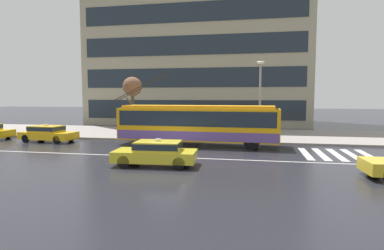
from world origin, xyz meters
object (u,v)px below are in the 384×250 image
at_px(trolleybus, 198,124).
at_px(street_tree_bare, 132,88).
at_px(taxi_queued_behind_bus, 48,133).
at_px(pedestrian_at_shelter, 230,118).
at_px(taxi_oncoming_near, 156,152).
at_px(pedestrian_walking_past, 198,120).
at_px(pedestrian_waiting_by_pole, 150,118).
at_px(street_lamp, 260,93).
at_px(bus_shelter, 186,115).
at_px(pedestrian_approaching_curb, 186,119).

bearing_deg(trolleybus, street_tree_bare, 152.98).
relative_size(taxi_queued_behind_bus, pedestrian_at_shelter, 2.28).
xyz_separation_m(taxi_oncoming_near, pedestrian_walking_past, (0.37, 10.21, 0.93)).
xyz_separation_m(pedestrian_waiting_by_pole, street_lamp, (9.19, -1.02, 2.05)).
bearing_deg(pedestrian_walking_past, pedestrian_waiting_by_pole, 175.59).
relative_size(pedestrian_at_shelter, street_tree_bare, 0.39).
height_order(trolleybus, taxi_oncoming_near, trolleybus).
relative_size(taxi_queued_behind_bus, pedestrian_waiting_by_pole, 2.29).
height_order(pedestrian_at_shelter, street_tree_bare, street_tree_bare).
bearing_deg(street_lamp, street_tree_bare, 175.91).
xyz_separation_m(pedestrian_walking_past, street_tree_bare, (-5.66, 0.07, 2.60)).
bearing_deg(street_tree_bare, taxi_oncoming_near, -62.74).
relative_size(trolleybus, taxi_queued_behind_bus, 2.89).
distance_m(pedestrian_at_shelter, street_tree_bare, 8.63).
xyz_separation_m(pedestrian_at_shelter, street_lamp, (2.43, -1.84, 2.05)).
xyz_separation_m(trolleybus, pedestrian_walking_past, (-0.56, 3.11, 0.03)).
bearing_deg(taxi_oncoming_near, pedestrian_waiting_by_pole, 110.12).
bearing_deg(taxi_queued_behind_bus, taxi_oncoming_near, -31.55).
xyz_separation_m(bus_shelter, pedestrian_approaching_curb, (-0.27, 1.26, -0.43)).
height_order(taxi_oncoming_near, pedestrian_walking_past, pedestrian_walking_past).
distance_m(pedestrian_waiting_by_pole, street_lamp, 9.47).
height_order(trolleybus, street_lamp, street_lamp).
relative_size(bus_shelter, pedestrian_waiting_by_pole, 1.88).
relative_size(taxi_queued_behind_bus, taxi_oncoming_near, 1.03).
relative_size(pedestrian_waiting_by_pole, street_tree_bare, 0.38).
distance_m(pedestrian_walking_past, street_tree_bare, 6.23).
bearing_deg(pedestrian_at_shelter, taxi_queued_behind_bus, -161.67).
bearing_deg(taxi_oncoming_near, street_tree_bare, 117.26).
xyz_separation_m(taxi_queued_behind_bus, pedestrian_waiting_by_pole, (7.14, 3.78, 1.03)).
bearing_deg(pedestrian_waiting_by_pole, taxi_oncoming_near, -69.88).
xyz_separation_m(pedestrian_at_shelter, pedestrian_approaching_curb, (-3.83, 0.18, -0.13)).
bearing_deg(pedestrian_at_shelter, taxi_oncoming_near, -104.32).
xyz_separation_m(pedestrian_waiting_by_pole, street_tree_bare, (-1.44, -0.26, 2.49)).
height_order(taxi_queued_behind_bus, pedestrian_walking_past, pedestrian_walking_past).
xyz_separation_m(street_lamp, street_tree_bare, (-10.62, 0.76, 0.44)).
height_order(trolleybus, pedestrian_at_shelter, trolleybus).
bearing_deg(pedestrian_approaching_curb, bus_shelter, -78.13).
bearing_deg(pedestrian_walking_past, taxi_queued_behind_bus, -163.07).
bearing_deg(taxi_queued_behind_bus, trolleybus, 1.69).
relative_size(trolleybus, pedestrian_at_shelter, 6.60).
bearing_deg(street_tree_bare, taxi_queued_behind_bus, -148.26).
relative_size(trolleybus, pedestrian_approaching_curb, 6.82).
relative_size(taxi_oncoming_near, street_lamp, 0.71).
relative_size(trolleybus, pedestrian_waiting_by_pole, 6.63).
relative_size(bus_shelter, street_tree_bare, 0.72).
distance_m(bus_shelter, street_lamp, 6.29).
distance_m(trolleybus, pedestrian_approaching_curb, 4.80).
bearing_deg(taxi_queued_behind_bus, street_lamp, 9.62).
relative_size(pedestrian_walking_past, street_lamp, 0.31).
distance_m(trolleybus, street_lamp, 5.47).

